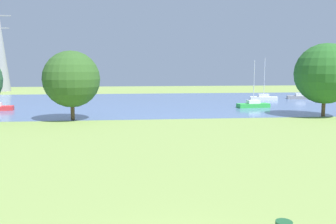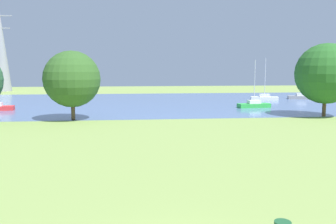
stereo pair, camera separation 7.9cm
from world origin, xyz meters
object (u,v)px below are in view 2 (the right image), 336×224
object	(u,v)px
sailboat_white	(264,98)
sailboat_gray	(301,97)
tree_east_far	(72,79)
sailboat_green	(254,105)
electricity_pylon	(0,44)
tree_east_near	(326,74)

from	to	relation	value
sailboat_white	sailboat_gray	bearing A→B (deg)	8.03
sailboat_white	tree_east_far	world-z (taller)	tree_east_far
sailboat_green	electricity_pylon	size ratio (longest dim) A/B	0.30
tree_east_far	electricity_pylon	xyz separation A→B (m)	(-25.74, 52.02, 7.02)
sailboat_white	electricity_pylon	xyz separation A→B (m)	(-56.41, 30.68, 11.15)
tree_east_far	sailboat_green	bearing A→B (deg)	21.71
sailboat_gray	sailboat_green	bearing A→B (deg)	-137.33
sailboat_green	electricity_pylon	xyz separation A→B (m)	(-50.28, 42.25, 11.16)
sailboat_green	sailboat_gray	distance (m)	18.65
sailboat_green	tree_east_far	distance (m)	26.74
tree_east_near	sailboat_gray	bearing A→B (deg)	69.26
sailboat_green	sailboat_white	xyz separation A→B (m)	(6.12, 11.57, 0.01)
sailboat_green	sailboat_white	distance (m)	13.09
sailboat_white	sailboat_gray	xyz separation A→B (m)	(7.59, 1.07, -0.00)
tree_east_near	electricity_pylon	xyz separation A→B (m)	(-55.40, 52.33, 6.46)
sailboat_gray	electricity_pylon	distance (m)	71.39
electricity_pylon	sailboat_green	bearing A→B (deg)	-40.04
sailboat_gray	electricity_pylon	world-z (taller)	electricity_pylon
sailboat_white	sailboat_gray	distance (m)	7.67
sailboat_white	electricity_pylon	bearing A→B (deg)	151.46
sailboat_gray	electricity_pylon	xyz separation A→B (m)	(-64.00, 29.61, 11.15)
tree_east_far	sailboat_white	bearing A→B (deg)	34.83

